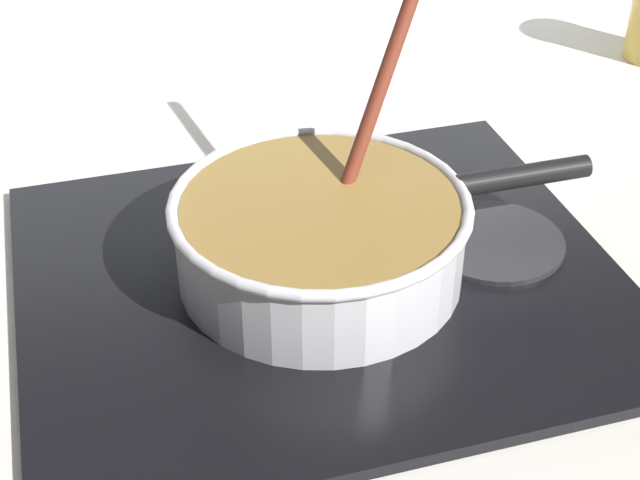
% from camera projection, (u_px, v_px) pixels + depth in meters
% --- Properties ---
extents(ground, '(2.40, 1.60, 0.04)m').
position_uv_depth(ground, '(371.00, 364.00, 0.84)').
color(ground, beige).
extents(hob_plate, '(0.56, 0.48, 0.01)m').
position_uv_depth(hob_plate, '(320.00, 279.00, 0.90)').
color(hob_plate, black).
rests_on(hob_plate, ground).
extents(burner_ring, '(0.16, 0.16, 0.01)m').
position_uv_depth(burner_ring, '(320.00, 271.00, 0.89)').
color(burner_ring, '#592D0C').
rests_on(burner_ring, hob_plate).
extents(spare_burner, '(0.14, 0.14, 0.01)m').
position_uv_depth(spare_burner, '(493.00, 241.00, 0.94)').
color(spare_burner, '#262628').
rests_on(spare_burner, hob_plate).
extents(cooking_pan, '(0.41, 0.28, 0.30)m').
position_uv_depth(cooking_pan, '(322.00, 235.00, 0.87)').
color(cooking_pan, silver).
rests_on(cooking_pan, hob_plate).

